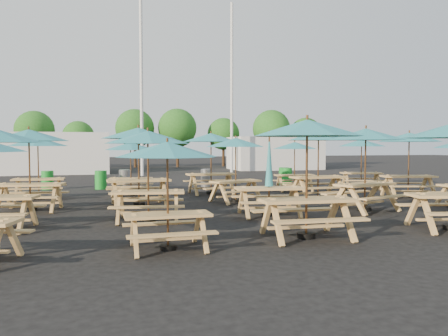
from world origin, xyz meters
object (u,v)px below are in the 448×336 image
object	(u,v)px
picnic_unit_9	(269,181)
picnic_unit_19	(362,146)
picnic_unit_14	(318,139)
waste_bin_5	(284,176)
picnic_unit_18	(409,141)
picnic_unit_15	(295,148)
waste_bin_4	(287,176)
picnic_unit_3	(38,145)
waste_bin_2	(125,179)
picnic_unit_13	(366,139)
waste_bin_0	(48,180)
picnic_unit_5	(148,142)
picnic_unit_2	(29,140)
picnic_unit_7	(131,149)
picnic_unit_4	(167,155)
waste_bin_3	(206,178)
picnic_unit_11	(211,141)
waste_bin_1	(101,180)
picnic_unit_6	(138,137)
picnic_unit_10	(236,146)
picnic_unit_8	(307,134)

from	to	relation	value
picnic_unit_9	picnic_unit_19	xyz separation A→B (m)	(6.54, 5.73, 0.96)
picnic_unit_14	waste_bin_5	world-z (taller)	picnic_unit_14
picnic_unit_18	picnic_unit_15	bearing A→B (deg)	149.09
picnic_unit_19	waste_bin_4	distance (m)	4.07
picnic_unit_3	picnic_unit_19	xyz separation A→B (m)	(13.22, 0.09, -0.02)
picnic_unit_14	waste_bin_2	bearing A→B (deg)	132.09
picnic_unit_14	picnic_unit_19	bearing A→B (deg)	34.15
picnic_unit_13	picnic_unit_15	xyz separation A→B (m)	(0.31, 5.69, -0.31)
picnic_unit_15	waste_bin_0	world-z (taller)	picnic_unit_15
picnic_unit_5	picnic_unit_9	distance (m)	3.46
picnic_unit_2	picnic_unit_7	bearing A→B (deg)	53.15
picnic_unit_13	picnic_unit_15	bearing A→B (deg)	69.05
picnic_unit_4	waste_bin_3	bearing A→B (deg)	72.84
waste_bin_3	picnic_unit_11	bearing A→B (deg)	-99.21
waste_bin_0	waste_bin_1	xyz separation A→B (m)	(2.26, -0.43, 0.00)
picnic_unit_6	waste_bin_4	xyz separation A→B (m)	(7.64, 5.80, -1.79)
picnic_unit_2	waste_bin_0	world-z (taller)	picnic_unit_2
picnic_unit_3	picnic_unit_18	distance (m)	13.58
picnic_unit_4	picnic_unit_11	distance (m)	9.37
picnic_unit_3	picnic_unit_4	size ratio (longest dim) A/B	1.11
picnic_unit_15	waste_bin_4	bearing A→B (deg)	82.30
waste_bin_4	waste_bin_5	world-z (taller)	same
picnic_unit_2	waste_bin_2	bearing A→B (deg)	72.52
waste_bin_4	waste_bin_5	xyz separation A→B (m)	(-0.00, 0.37, 0.00)
picnic_unit_9	picnic_unit_11	bearing A→B (deg)	98.75
picnic_unit_13	waste_bin_3	size ratio (longest dim) A/B	3.50
picnic_unit_3	waste_bin_4	xyz separation A→B (m)	(11.01, 3.15, -1.54)
picnic_unit_10	waste_bin_1	size ratio (longest dim) A/B	3.15
picnic_unit_2	picnic_unit_3	bearing A→B (deg)	100.41
picnic_unit_4	waste_bin_5	xyz separation A→B (m)	(7.56, 12.35, -1.35)
picnic_unit_19	waste_bin_1	size ratio (longest dim) A/B	3.14
picnic_unit_11	waste_bin_2	bearing A→B (deg)	129.17
picnic_unit_4	picnic_unit_6	world-z (taller)	picnic_unit_6
waste_bin_2	picnic_unit_3	bearing A→B (deg)	-131.59
picnic_unit_2	picnic_unit_13	size ratio (longest dim) A/B	0.88
picnic_unit_2	picnic_unit_6	distance (m)	3.21
picnic_unit_13	picnic_unit_5	bearing A→B (deg)	162.66
picnic_unit_3	picnic_unit_10	bearing A→B (deg)	-21.26
picnic_unit_9	picnic_unit_3	bearing A→B (deg)	145.77
picnic_unit_14	waste_bin_5	size ratio (longest dim) A/B	3.04
picnic_unit_5	picnic_unit_8	world-z (taller)	picnic_unit_8
picnic_unit_15	picnic_unit_4	bearing A→B (deg)	-116.41
picnic_unit_10	waste_bin_2	xyz separation A→B (m)	(-3.45, 6.20, -1.52)
picnic_unit_4	picnic_unit_5	xyz separation A→B (m)	(-0.06, 3.21, 0.26)
picnic_unit_15	waste_bin_5	xyz separation A→B (m)	(0.96, 3.40, -1.41)
picnic_unit_11	picnic_unit_14	distance (m)	4.28
picnic_unit_5	picnic_unit_6	xyz separation A→B (m)	(-0.02, 2.97, 0.17)
picnic_unit_10	picnic_unit_15	xyz separation A→B (m)	(3.42, 2.75, -0.10)
picnic_unit_9	picnic_unit_19	size ratio (longest dim) A/B	0.91
picnic_unit_15	waste_bin_1	world-z (taller)	picnic_unit_15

